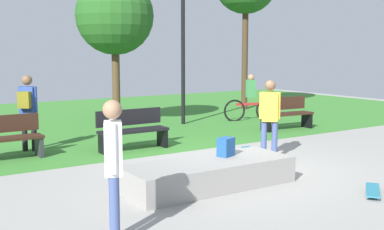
{
  "coord_description": "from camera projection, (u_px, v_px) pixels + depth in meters",
  "views": [
    {
      "loc": [
        -5.53,
        -7.3,
        2.21
      ],
      "look_at": [
        -1.12,
        -0.49,
        1.14
      ],
      "focal_mm": 44.98,
      "sensor_mm": 36.0,
      "label": 1
    }
  ],
  "objects": [
    {
      "name": "ground_plane",
      "position": [
        227.0,
        166.0,
        9.34
      ],
      "size": [
        28.0,
        28.0,
        0.0
      ],
      "primitive_type": "plane",
      "color": "gray"
    },
    {
      "name": "grass_lawn",
      "position": [
        84.0,
        119.0,
        15.82
      ],
      "size": [
        26.6,
        12.43,
        0.01
      ],
      "primitive_type": "cube",
      "color": "#387A2D",
      "rests_on": "ground_plane"
    },
    {
      "name": "concrete_ledge",
      "position": [
        209.0,
        174.0,
        7.88
      ],
      "size": [
        2.86,
        1.07,
        0.43
      ],
      "primitive_type": "cube",
      "color": "gray",
      "rests_on": "ground_plane"
    },
    {
      "name": "backpack_on_ledge",
      "position": [
        226.0,
        147.0,
        8.2
      ],
      "size": [
        0.33,
        0.28,
        0.32
      ],
      "primitive_type": "cube",
      "rotation": [
        0.0,
        0.0,
        0.35
      ],
      "color": "#1E4C8C",
      "rests_on": "concrete_ledge"
    },
    {
      "name": "skater_performing_trick",
      "position": [
        113.0,
        160.0,
        5.5
      ],
      "size": [
        0.31,
        0.4,
        1.67
      ],
      "color": "#3F5184",
      "rests_on": "ground_plane"
    },
    {
      "name": "skater_watching",
      "position": [
        270.0,
        114.0,
        9.82
      ],
      "size": [
        0.37,
        0.36,
        1.63
      ],
      "color": "#3F5184",
      "rests_on": "ground_plane"
    },
    {
      "name": "skateboard_by_ledge",
      "position": [
        373.0,
        190.0,
        7.49
      ],
      "size": [
        0.76,
        0.65,
        0.08
      ],
      "color": "teal",
      "rests_on": "ground_plane"
    },
    {
      "name": "skateboard_spare",
      "position": [
        255.0,
        150.0,
        10.53
      ],
      "size": [
        0.24,
        0.81,
        0.08
      ],
      "color": "teal",
      "rests_on": "ground_plane"
    },
    {
      "name": "park_bench_far_right",
      "position": [
        285.0,
        113.0,
        13.7
      ],
      "size": [
        1.64,
        0.61,
        0.91
      ],
      "color": "#331E14",
      "rests_on": "ground_plane"
    },
    {
      "name": "park_bench_near_path",
      "position": [
        132.0,
        129.0,
        10.82
      ],
      "size": [
        1.6,
        0.48,
        0.91
      ],
      "color": "black",
      "rests_on": "ground_plane"
    },
    {
      "name": "park_bench_by_oak",
      "position": [
        1.0,
        137.0,
        9.77
      ],
      "size": [
        1.61,
        0.51,
        0.91
      ],
      "color": "#331E14",
      "rests_on": "ground_plane"
    },
    {
      "name": "tree_tall_oak",
      "position": [
        115.0,
        16.0,
        13.9
      ],
      "size": [
        2.26,
        2.26,
        4.37
      ],
      "color": "#4C3823",
      "rests_on": "grass_lawn"
    },
    {
      "name": "lamp_post",
      "position": [
        183.0,
        27.0,
        14.35
      ],
      "size": [
        0.28,
        0.28,
        4.95
      ],
      "color": "black",
      "rests_on": "ground_plane"
    },
    {
      "name": "pedestrian_with_backpack",
      "position": [
        28.0,
        106.0,
        10.58
      ],
      "size": [
        0.44,
        0.45,
        1.7
      ],
      "color": "black",
      "rests_on": "ground_plane"
    },
    {
      "name": "cyclist_on_bicycle",
      "position": [
        251.0,
        101.0,
        15.45
      ],
      "size": [
        1.76,
        0.59,
        1.52
      ],
      "color": "black",
      "rests_on": "ground_plane"
    }
  ]
}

